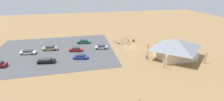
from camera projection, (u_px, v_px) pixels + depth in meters
ground at (130, 47)px, 55.25m from camera, size 160.00×160.00×0.00m
parking_lot_asphalt at (54, 51)px, 51.76m from camera, size 38.87×30.55×0.05m
bike_pavilion at (176, 47)px, 46.01m from camera, size 12.94×10.84×6.06m
trash_bin at (134, 40)px, 60.67m from camera, size 0.60×0.60×0.90m
lot_sign at (119, 45)px, 53.73m from camera, size 0.56×0.08×2.20m
bicycle_teal_yard_right at (122, 40)px, 61.29m from camera, size 1.64×0.65×0.88m
bicycle_white_lone_east at (126, 38)px, 63.25m from camera, size 1.64×0.75×0.85m
bicycle_orange_yard_center at (126, 43)px, 58.03m from camera, size 1.13×1.19×0.80m
bicycle_silver_near_sign at (117, 43)px, 58.41m from camera, size 0.48×1.80×0.92m
bicycle_purple_by_bin at (129, 45)px, 56.55m from camera, size 0.73×1.59×0.83m
bicycle_yellow_back_row at (128, 40)px, 61.48m from camera, size 0.48×1.66×0.76m
bicycle_green_front_row at (115, 41)px, 60.08m from camera, size 0.48×1.68×0.88m
bicycle_red_mid_cluster at (122, 44)px, 57.28m from camera, size 1.66×0.58×0.91m
bicycle_black_lone_west at (132, 41)px, 60.09m from camera, size 0.65×1.75×0.92m
bicycle_blue_near_porch at (129, 42)px, 59.41m from camera, size 1.70×0.48×0.85m
car_tan_second_row at (50, 48)px, 52.46m from camera, size 4.87×2.22×1.42m
car_silver_aisle_side at (101, 47)px, 53.63m from camera, size 4.49×2.50×1.35m
car_red_end_stall at (76, 49)px, 51.58m from camera, size 4.47×2.53×1.35m
car_white_back_corner at (28, 52)px, 49.47m from camera, size 5.04×2.63×1.27m
car_green_by_curb at (84, 41)px, 58.78m from camera, size 4.92×2.39×1.36m
car_black_inner_stall at (46, 61)px, 43.77m from camera, size 4.89×2.26×1.28m
car_blue_front_row at (81, 56)px, 46.37m from camera, size 4.55×2.77×1.37m
visitor_near_lot at (167, 42)px, 57.59m from camera, size 0.36×0.36×1.81m
visitor_by_pavilion at (147, 56)px, 46.27m from camera, size 0.36×0.39×1.74m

